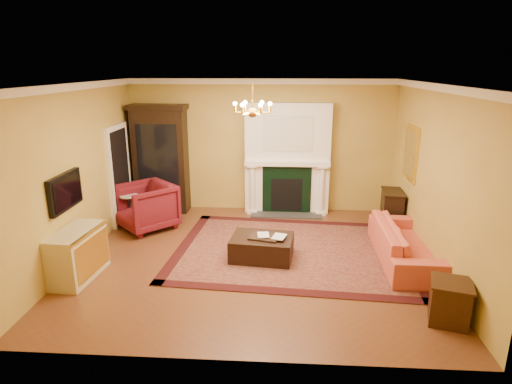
# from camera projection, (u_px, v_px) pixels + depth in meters

# --- Properties ---
(floor) EXTENTS (6.00, 5.50, 0.02)m
(floor) POSITION_uv_depth(u_px,v_px,m) (253.00, 259.00, 7.57)
(floor) COLOR brown
(floor) RESTS_ON ground
(ceiling) EXTENTS (6.00, 5.50, 0.02)m
(ceiling) POSITION_uv_depth(u_px,v_px,m) (252.00, 83.00, 6.71)
(ceiling) COLOR white
(ceiling) RESTS_ON wall_back
(wall_back) EXTENTS (6.00, 0.02, 3.00)m
(wall_back) POSITION_uv_depth(u_px,v_px,m) (261.00, 146.00, 9.78)
(wall_back) COLOR gold
(wall_back) RESTS_ON floor
(wall_front) EXTENTS (6.00, 0.02, 3.00)m
(wall_front) POSITION_uv_depth(u_px,v_px,m) (234.00, 241.00, 4.50)
(wall_front) COLOR gold
(wall_front) RESTS_ON floor
(wall_left) EXTENTS (0.02, 5.50, 3.00)m
(wall_left) POSITION_uv_depth(u_px,v_px,m) (78.00, 173.00, 7.32)
(wall_left) COLOR gold
(wall_left) RESTS_ON floor
(wall_right) EXTENTS (0.02, 5.50, 3.00)m
(wall_right) POSITION_uv_depth(u_px,v_px,m) (437.00, 179.00, 6.96)
(wall_right) COLOR gold
(wall_right) RESTS_ON floor
(fireplace) EXTENTS (1.90, 0.70, 2.50)m
(fireplace) POSITION_uv_depth(u_px,v_px,m) (287.00, 161.00, 9.65)
(fireplace) COLOR white
(fireplace) RESTS_ON wall_back
(crown_molding) EXTENTS (6.00, 5.50, 0.12)m
(crown_molding) POSITION_uv_depth(u_px,v_px,m) (256.00, 85.00, 7.65)
(crown_molding) COLOR white
(crown_molding) RESTS_ON ceiling
(doorway) EXTENTS (0.08, 1.05, 2.10)m
(doorway) POSITION_uv_depth(u_px,v_px,m) (120.00, 175.00, 9.08)
(doorway) COLOR white
(doorway) RESTS_ON wall_left
(tv_panel) EXTENTS (0.09, 0.95, 0.58)m
(tv_panel) POSITION_uv_depth(u_px,v_px,m) (65.00, 192.00, 6.79)
(tv_panel) COLOR black
(tv_panel) RESTS_ON wall_left
(gilt_mirror) EXTENTS (0.06, 0.76, 1.05)m
(gilt_mirror) POSITION_uv_depth(u_px,v_px,m) (411.00, 153.00, 8.26)
(gilt_mirror) COLOR yellow
(gilt_mirror) RESTS_ON wall_right
(chandelier) EXTENTS (0.63, 0.55, 0.53)m
(chandelier) POSITION_uv_depth(u_px,v_px,m) (253.00, 109.00, 6.83)
(chandelier) COLOR gold
(chandelier) RESTS_ON ceiling
(oriental_rug) EXTENTS (4.51, 3.52, 0.02)m
(oriental_rug) POSITION_uv_depth(u_px,v_px,m) (293.00, 251.00, 7.85)
(oriental_rug) COLOR #440E0F
(oriental_rug) RESTS_ON floor
(china_cabinet) EXTENTS (1.17, 0.54, 2.34)m
(china_cabinet) POSITION_uv_depth(u_px,v_px,m) (161.00, 161.00, 9.75)
(china_cabinet) COLOR black
(china_cabinet) RESTS_ON floor
(wingback_armchair) EXTENTS (1.40, 1.41, 1.06)m
(wingback_armchair) POSITION_uv_depth(u_px,v_px,m) (146.00, 204.00, 8.80)
(wingback_armchair) COLOR maroon
(wingback_armchair) RESTS_ON floor
(pedestal_table) EXTENTS (0.38, 0.38, 0.68)m
(pedestal_table) POSITION_uv_depth(u_px,v_px,m) (130.00, 208.00, 9.00)
(pedestal_table) COLOR black
(pedestal_table) RESTS_ON floor
(commode) EXTENTS (0.59, 1.11, 0.80)m
(commode) POSITION_uv_depth(u_px,v_px,m) (77.00, 254.00, 6.77)
(commode) COLOR beige
(commode) RESTS_ON floor
(coral_sofa) EXTENTS (0.70, 2.25, 0.87)m
(coral_sofa) POSITION_uv_depth(u_px,v_px,m) (406.00, 238.00, 7.34)
(coral_sofa) COLOR #C7573F
(coral_sofa) RESTS_ON floor
(end_table) EXTENTS (0.59, 0.59, 0.55)m
(end_table) POSITION_uv_depth(u_px,v_px,m) (449.00, 303.00, 5.62)
(end_table) COLOR #331E0E
(end_table) RESTS_ON floor
(console_table) EXTENTS (0.47, 0.73, 0.77)m
(console_table) POSITION_uv_depth(u_px,v_px,m) (392.00, 210.00, 8.89)
(console_table) COLOR black
(console_table) RESTS_ON floor
(leather_ottoman) EXTENTS (1.13, 0.88, 0.39)m
(leather_ottoman) POSITION_uv_depth(u_px,v_px,m) (262.00, 247.00, 7.49)
(leather_ottoman) COLOR black
(leather_ottoman) RESTS_ON oriental_rug
(ottoman_tray) EXTENTS (0.57, 0.49, 0.03)m
(ottoman_tray) POSITION_uv_depth(u_px,v_px,m) (264.00, 237.00, 7.40)
(ottoman_tray) COLOR black
(ottoman_tray) RESTS_ON leather_ottoman
(book_a) EXTENTS (0.20, 0.05, 0.27)m
(book_a) POSITION_uv_depth(u_px,v_px,m) (257.00, 229.00, 7.35)
(book_a) COLOR gray
(book_a) RESTS_ON ottoman_tray
(book_b) EXTENTS (0.21, 0.08, 0.29)m
(book_b) POSITION_uv_depth(u_px,v_px,m) (273.00, 229.00, 7.32)
(book_b) COLOR gray
(book_b) RESTS_ON ottoman_tray
(topiary_left) EXTENTS (0.15, 0.15, 0.41)m
(topiary_left) POSITION_uv_depth(u_px,v_px,m) (261.00, 150.00, 9.58)
(topiary_left) COLOR gray
(topiary_left) RESTS_ON fireplace
(topiary_right) EXTENTS (0.16, 0.16, 0.43)m
(topiary_right) POSITION_uv_depth(u_px,v_px,m) (313.00, 150.00, 9.50)
(topiary_right) COLOR gray
(topiary_right) RESTS_ON fireplace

